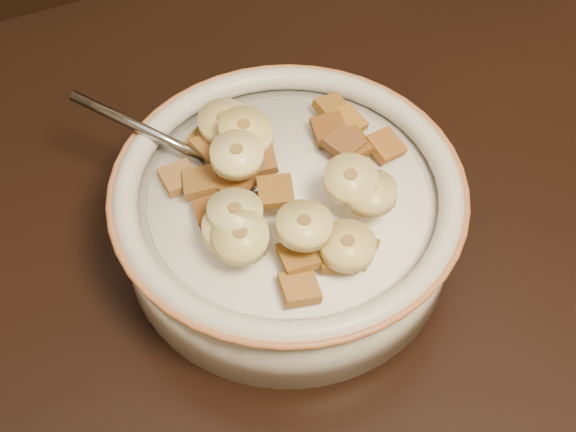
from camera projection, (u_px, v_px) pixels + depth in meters
name	position (u px, v px, depth m)	size (l,w,h in m)	color
table	(552.00, 393.00, 0.48)	(1.40, 0.90, 0.04)	black
chair	(127.00, 216.00, 0.93)	(0.39, 0.39, 0.87)	black
cereal_bowl	(288.00, 221.00, 0.50)	(0.20, 0.20, 0.05)	silver
milk	(288.00, 197.00, 0.48)	(0.17, 0.17, 0.00)	white
spoon	(239.00, 175.00, 0.49)	(0.04, 0.05, 0.01)	gray
cereal_square_0	(234.00, 182.00, 0.47)	(0.02, 0.02, 0.01)	brown
cereal_square_1	(347.00, 122.00, 0.51)	(0.02, 0.02, 0.01)	#9B6222
cereal_square_2	(300.00, 288.00, 0.43)	(0.02, 0.02, 0.01)	olive
cereal_square_3	(339.00, 256.00, 0.44)	(0.02, 0.02, 0.01)	brown
cereal_square_4	(240.00, 142.00, 0.49)	(0.02, 0.02, 0.01)	brown
cereal_square_5	(249.00, 239.00, 0.45)	(0.02, 0.02, 0.01)	brown
cereal_square_6	(357.00, 248.00, 0.45)	(0.02, 0.02, 0.01)	brown
cereal_square_7	(329.00, 129.00, 0.50)	(0.02, 0.02, 0.01)	brown
cereal_square_8	(249.00, 144.00, 0.49)	(0.02, 0.02, 0.01)	brown
cereal_square_9	(234.00, 158.00, 0.48)	(0.02, 0.02, 0.01)	brown
cereal_square_10	(344.00, 143.00, 0.49)	(0.02, 0.02, 0.01)	brown
cereal_square_11	(352.00, 144.00, 0.49)	(0.02, 0.02, 0.01)	brown
cereal_square_12	(202.00, 146.00, 0.50)	(0.02, 0.02, 0.01)	brown
cereal_square_13	(333.00, 109.00, 0.51)	(0.02, 0.02, 0.01)	olive
cereal_square_14	(201.00, 182.00, 0.47)	(0.02, 0.02, 0.01)	brown
cereal_square_15	(179.00, 178.00, 0.48)	(0.02, 0.02, 0.01)	brown
cereal_square_16	(276.00, 191.00, 0.46)	(0.02, 0.02, 0.01)	brown
cereal_square_17	(259.00, 160.00, 0.47)	(0.02, 0.02, 0.01)	brown
cereal_square_18	(213.00, 210.00, 0.46)	(0.02, 0.02, 0.01)	brown
cereal_square_19	(298.00, 256.00, 0.44)	(0.02, 0.02, 0.01)	brown
cereal_square_20	(211.00, 147.00, 0.49)	(0.02, 0.02, 0.01)	brown
cereal_square_21	(385.00, 145.00, 0.49)	(0.02, 0.02, 0.01)	#975218
banana_slice_0	(248.00, 136.00, 0.48)	(0.03, 0.03, 0.01)	#E0C283
banana_slice_1	(223.00, 122.00, 0.49)	(0.03, 0.03, 0.01)	#D4BD78
banana_slice_2	(241.00, 238.00, 0.43)	(0.03, 0.03, 0.01)	#DDCE7D
banana_slice_3	(241.00, 143.00, 0.47)	(0.03, 0.03, 0.01)	#E9CC7D
banana_slice_4	(370.00, 193.00, 0.45)	(0.03, 0.03, 0.01)	tan
banana_slice_5	(304.00, 225.00, 0.43)	(0.03, 0.03, 0.01)	#F8EA7C
banana_slice_6	(230.00, 229.00, 0.44)	(0.03, 0.03, 0.01)	beige
banana_slice_7	(235.00, 213.00, 0.44)	(0.03, 0.03, 0.01)	beige
banana_slice_8	(237.00, 155.00, 0.46)	(0.03, 0.03, 0.01)	#F2EAA0
banana_slice_9	(347.00, 246.00, 0.44)	(0.03, 0.03, 0.01)	tan
banana_slice_10	(350.00, 180.00, 0.45)	(0.03, 0.03, 0.01)	#DCC96C
banana_slice_11	(244.00, 130.00, 0.47)	(0.03, 0.03, 0.01)	#D2C565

